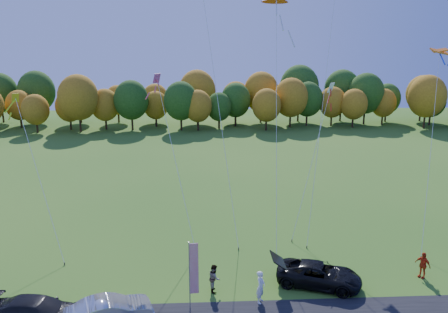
{
  "coord_description": "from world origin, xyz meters",
  "views": [
    {
      "loc": [
        -1.55,
        -23.62,
        14.47
      ],
      "look_at": [
        0.0,
        6.0,
        7.0
      ],
      "focal_mm": 35.0,
      "sensor_mm": 36.0,
      "label": 1
    }
  ],
  "objects_px": {
    "silver_sedan": "(109,312)",
    "person_east": "(423,265)",
    "black_suv": "(319,275)",
    "feather_flag": "(193,268)"
  },
  "relations": [
    {
      "from": "black_suv",
      "to": "feather_flag",
      "type": "distance_m",
      "value": 8.22
    },
    {
      "from": "black_suv",
      "to": "silver_sedan",
      "type": "bearing_deg",
      "value": 125.36
    },
    {
      "from": "silver_sedan",
      "to": "black_suv",
      "type": "bearing_deg",
      "value": -94.03
    },
    {
      "from": "black_suv",
      "to": "feather_flag",
      "type": "height_order",
      "value": "feather_flag"
    },
    {
      "from": "silver_sedan",
      "to": "person_east",
      "type": "bearing_deg",
      "value": -97.64
    },
    {
      "from": "silver_sedan",
      "to": "feather_flag",
      "type": "xyz_separation_m",
      "value": [
        4.46,
        1.29,
        1.74
      ]
    },
    {
      "from": "black_suv",
      "to": "person_east",
      "type": "height_order",
      "value": "person_east"
    },
    {
      "from": "feather_flag",
      "to": "black_suv",
      "type": "bearing_deg",
      "value": 14.71
    },
    {
      "from": "silver_sedan",
      "to": "person_east",
      "type": "relative_size",
      "value": 2.64
    },
    {
      "from": "silver_sedan",
      "to": "feather_flag",
      "type": "bearing_deg",
      "value": -93.09
    }
  ]
}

